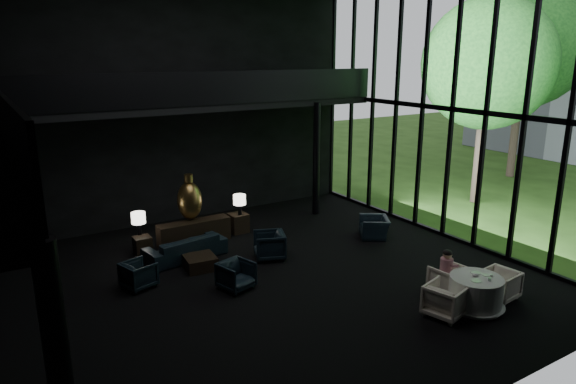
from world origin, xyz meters
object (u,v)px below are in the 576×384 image
dining_table (475,295)px  dining_chair_north (448,278)px  dining_chair_west (446,298)px  table_lamp_left (138,219)px  sofa (185,242)px  window_armchair (374,225)px  side_table_right (238,223)px  lounge_armchair_west (139,274)px  lounge_armchair_south (236,274)px  console (194,232)px  coffee_table (200,262)px  dining_chair_east (500,283)px  bronze_urn (190,200)px  lounge_armchair_east (269,243)px  child (447,263)px  side_table_left (143,245)px  table_lamp_right (240,201)px

dining_table → dining_chair_north: size_ratio=1.77×
dining_table → dining_chair_west: dining_chair_west is taller
table_lamp_left → sofa: table_lamp_left is taller
window_armchair → dining_table: 4.93m
sofa → dining_table: (4.54, -6.24, -0.16)m
side_table_right → window_armchair: 4.36m
lounge_armchair_west → window_armchair: 7.36m
sofa → window_armchair: 5.90m
lounge_armchair_south → dining_chair_north: (4.25, -2.90, -0.00)m
console → window_armchair: window_armchair is taller
lounge_armchair_south → coffee_table: bearing=84.2°
lounge_armchair_south → dining_chair_west: 4.93m
dining_table → console: bearing=118.0°
dining_chair_north → dining_chair_east: 1.16m
bronze_urn → dining_chair_east: 8.92m
lounge_armchair_east → lounge_armchair_south: size_ratio=1.22×
console → side_table_right: (1.60, 0.21, -0.05)m
lounge_armchair_east → dining_chair_east: 6.04m
dining_chair_north → child: bearing=-57.8°
side_table_right → child: bearing=-70.7°
side_table_left → sofa: size_ratio=0.21×
dining_chair_north → table_lamp_left: bearing=-56.0°
dining_table → dining_chair_east: 0.87m
lounge_armchair_east → lounge_armchair_south: 2.08m
bronze_urn → lounge_armchair_west: bearing=-133.9°
lounge_armchair_east → coffee_table: lounge_armchair_east is taller
bronze_urn → side_table_right: bronze_urn is taller
bronze_urn → child: (3.90, -6.60, -0.54)m
lounge_armchair_east → lounge_armchair_south: (-1.66, -1.25, -0.08)m
console → side_table_right: 1.61m
table_lamp_right → dining_chair_west: bearing=-79.0°
console → dining_chair_north: dining_chair_north is taller
lounge_armchair_east → window_armchair: lounge_armchair_east is taller
sofa → lounge_armchair_east: sofa is taller
lounge_armchair_east → coffee_table: (-1.95, 0.36, -0.29)m
dining_chair_east → lounge_armchair_south: bearing=-133.5°
table_lamp_left → lounge_armchair_east: 3.86m
lounge_armchair_west → lounge_armchair_south: size_ratio=0.93×
bronze_urn → lounge_armchair_west: bronze_urn is taller
side_table_left → lounge_armchair_south: 3.70m
lounge_armchair_east → dining_table: 5.60m
console → lounge_armchair_east: (1.35, -2.26, 0.11)m
side_table_left → window_armchair: size_ratio=0.59×
bronze_urn → lounge_armchair_east: bronze_urn is taller
sofa → lounge_armchair_west: bearing=26.9°
dining_chair_west → side_table_left: bearing=17.8°
console → window_armchair: bearing=-26.1°
table_lamp_left → child: size_ratio=1.05×
sofa → lounge_armchair_west: (-1.64, -1.15, -0.14)m
side_table_right → dining_chair_east: dining_chair_east is taller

